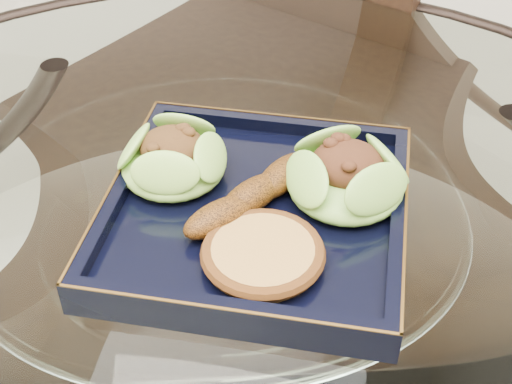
# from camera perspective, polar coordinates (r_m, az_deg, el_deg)

# --- Properties ---
(dining_table) EXTENTS (1.13, 1.13, 0.77)m
(dining_table) POSITION_cam_1_polar(r_m,az_deg,el_deg) (0.77, -2.52, -13.03)
(dining_table) COLOR white
(dining_table) RESTS_ON ground
(dining_chair) EXTENTS (0.50, 0.50, 0.88)m
(dining_chair) POSITION_cam_1_polar(r_m,az_deg,el_deg) (1.20, 0.87, 2.98)
(dining_chair) COLOR black
(dining_chair) RESTS_ON ground
(navy_plate) EXTENTS (0.27, 0.27, 0.02)m
(navy_plate) POSITION_cam_1_polar(r_m,az_deg,el_deg) (0.66, 0.00, -2.00)
(navy_plate) COLOR black
(navy_plate) RESTS_ON dining_table
(lettuce_wrap_left) EXTENTS (0.13, 0.13, 0.04)m
(lettuce_wrap_left) POSITION_cam_1_polar(r_m,az_deg,el_deg) (0.68, -6.67, 2.45)
(lettuce_wrap_left) COLOR #70AF32
(lettuce_wrap_left) RESTS_ON navy_plate
(lettuce_wrap_right) EXTENTS (0.13, 0.13, 0.04)m
(lettuce_wrap_right) POSITION_cam_1_polar(r_m,az_deg,el_deg) (0.66, 7.23, 1.00)
(lettuce_wrap_right) COLOR #55A12E
(lettuce_wrap_right) RESTS_ON navy_plate
(roasted_plantain) EXTENTS (0.11, 0.14, 0.03)m
(roasted_plantain) POSITION_cam_1_polar(r_m,az_deg,el_deg) (0.64, -0.33, -0.29)
(roasted_plantain) COLOR #60310A
(roasted_plantain) RESTS_ON navy_plate
(crumb_patty) EXTENTS (0.12, 0.12, 0.02)m
(crumb_patty) POSITION_cam_1_polar(r_m,az_deg,el_deg) (0.60, 0.55, -5.08)
(crumb_patty) COLOR #B8813D
(crumb_patty) RESTS_ON navy_plate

